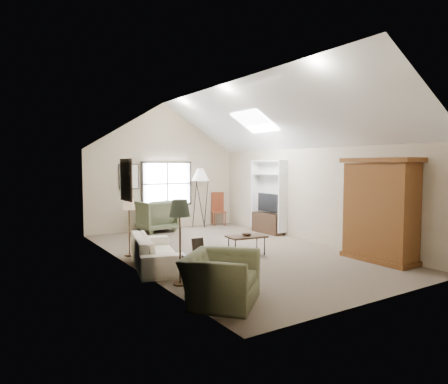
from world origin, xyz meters
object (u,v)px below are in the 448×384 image
side_table (198,270)px  coffee_table (247,245)px  sofa (156,251)px  side_chair (219,209)px  armoire (380,210)px  armchair_far (155,216)px  armchair_near (221,279)px

side_table → coffee_table: bearing=34.8°
side_table → sofa: bearing=93.6°
sofa → side_chair: bearing=-30.1°
side_chair → armoire: bearing=-67.3°
coffee_table → side_chair: bearing=66.4°
armchair_far → coffee_table: bearing=89.8°
sofa → armchair_far: armchair_far is taller
armoire → armchair_far: 6.65m
armoire → coffee_table: 3.00m
coffee_table → sofa: bearing=174.9°
armchair_near → side_table: size_ratio=2.12×
armchair_far → side_chair: bearing=173.3°
armchair_near → side_chair: 7.63m
armchair_far → side_chair: 2.30m
armoire → armchair_far: (-2.60, 6.09, -0.61)m
armoire → sofa: size_ratio=1.02×
armoire → armchair_near: armoire is taller
coffee_table → side_chair: size_ratio=0.79×
armchair_near → side_chair: bearing=15.7°
armoire → armchair_near: size_ratio=1.92×
armchair_far → side_table: bearing=67.6°
armchair_far → coffee_table: 4.18m
coffee_table → armchair_far: bearing=96.7°
side_chair → coffee_table: bearing=-93.7°
coffee_table → side_chair: 4.54m
armchair_near → sofa: bearing=46.4°
armchair_far → side_chair: (2.30, 0.01, 0.07)m
armoire → coffee_table: size_ratio=2.50×
armchair_far → coffee_table: armchair_far is taller
sofa → coffee_table: size_ratio=2.45×
armoire → armchair_near: 4.35m
coffee_table → armchair_near: bearing=-132.5°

